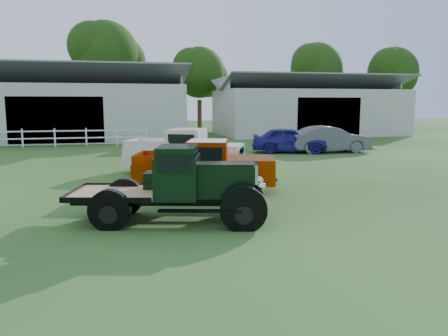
{
  "coord_description": "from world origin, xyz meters",
  "views": [
    {
      "loc": [
        -2.54,
        -10.7,
        2.88
      ],
      "look_at": [
        0.2,
        1.2,
        1.05
      ],
      "focal_mm": 35.0,
      "sensor_mm": 36.0,
      "label": 1
    }
  ],
  "objects": [
    {
      "name": "vintage_flatbed",
      "position": [
        -1.38,
        -0.29,
        0.93
      ],
      "size": [
        4.98,
        2.92,
        1.85
      ],
      "primitive_type": null,
      "rotation": [
        0.0,
        0.0,
        -0.24
      ],
      "color": "black",
      "rests_on": "ground"
    },
    {
      "name": "shed_left",
      "position": [
        -7.0,
        26.0,
        2.8
      ],
      "size": [
        18.8,
        10.2,
        5.6
      ],
      "primitive_type": null,
      "color": "#A8A8A6",
      "rests_on": "ground"
    },
    {
      "name": "tree_e",
      "position": [
        26.0,
        32.0,
        4.75
      ],
      "size": [
        5.7,
        5.7,
        9.5
      ],
      "primitive_type": null,
      "color": "black",
      "rests_on": "ground"
    },
    {
      "name": "fence_rail",
      "position": [
        -8.0,
        20.0,
        0.6
      ],
      "size": [
        14.2,
        0.16,
        1.2
      ],
      "primitive_type": null,
      "color": "white",
      "rests_on": "ground"
    },
    {
      "name": "tree_d",
      "position": [
        18.0,
        34.0,
        5.0
      ],
      "size": [
        6.0,
        6.0,
        10.0
      ],
      "primitive_type": null,
      "color": "black",
      "rests_on": "ground"
    },
    {
      "name": "ground",
      "position": [
        0.0,
        0.0,
        0.0
      ],
      "size": [
        120.0,
        120.0,
        0.0
      ],
      "primitive_type": "plane",
      "color": "#2B4014"
    },
    {
      "name": "red_pickup",
      "position": [
        0.01,
        3.14,
        0.85
      ],
      "size": [
        4.96,
        2.96,
        1.7
      ],
      "primitive_type": null,
      "rotation": [
        0.0,
        0.0,
        -0.27
      ],
      "color": "#972400",
      "rests_on": "ground"
    },
    {
      "name": "tree_c",
      "position": [
        5.0,
        33.0,
        4.5
      ],
      "size": [
        5.4,
        5.4,
        9.0
      ],
      "primitive_type": null,
      "color": "black",
      "rests_on": "ground"
    },
    {
      "name": "white_pickup",
      "position": [
        -0.13,
        6.95,
        0.9
      ],
      "size": [
        5.23,
        3.72,
        1.79
      ],
      "primitive_type": null,
      "rotation": [
        0.0,
        0.0,
        -0.42
      ],
      "color": "silver",
      "rests_on": "ground"
    },
    {
      "name": "misc_car_grey",
      "position": [
        9.17,
        12.7,
        0.76
      ],
      "size": [
        4.73,
        1.92,
        1.53
      ],
      "primitive_type": "imported",
      "rotation": [
        0.0,
        0.0,
        1.5
      ],
      "color": "#53515A",
      "rests_on": "ground"
    },
    {
      "name": "tree_b",
      "position": [
        -4.0,
        34.0,
        5.75
      ],
      "size": [
        6.9,
        6.9,
        11.5
      ],
      "primitive_type": null,
      "color": "black",
      "rests_on": "ground"
    },
    {
      "name": "misc_car_blue",
      "position": [
        6.83,
        13.05,
        0.74
      ],
      "size": [
        4.64,
        2.86,
        1.48
      ],
      "primitive_type": "imported",
      "rotation": [
        0.0,
        0.0,
        1.29
      ],
      "color": "navy",
      "rests_on": "ground"
    },
    {
      "name": "shed_right",
      "position": [
        14.0,
        27.0,
        2.6
      ],
      "size": [
        16.8,
        9.2,
        5.2
      ],
      "primitive_type": null,
      "color": "#A8A8A6",
      "rests_on": "ground"
    }
  ]
}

